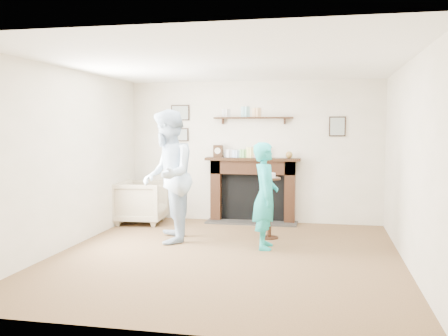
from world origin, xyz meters
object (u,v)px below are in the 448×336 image
at_px(man, 168,242).
at_px(pedestal_table, 270,195).
at_px(armchair, 142,223).
at_px(woman, 265,248).

xyz_separation_m(man, pedestal_table, (1.44, 0.53, 0.66)).
bearing_deg(man, pedestal_table, 94.80).
xyz_separation_m(armchair, woman, (2.35, -1.36, 0.00)).
bearing_deg(woman, pedestal_table, -4.80).
distance_m(armchair, man, 1.54).
xyz_separation_m(man, woman, (1.45, -0.11, 0.00)).
bearing_deg(pedestal_table, armchair, 162.68).
bearing_deg(pedestal_table, woman, -88.96).
height_order(armchair, man, man).
xyz_separation_m(woman, pedestal_table, (-0.01, 0.63, 0.66)).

